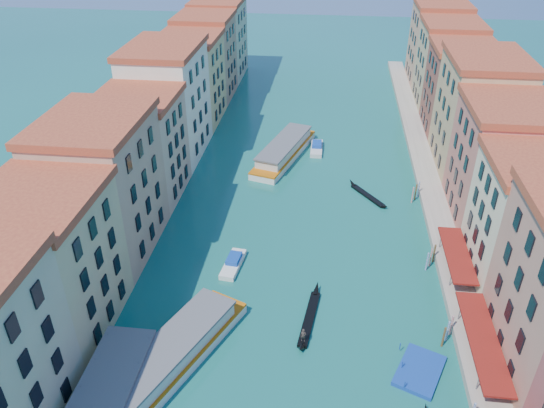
# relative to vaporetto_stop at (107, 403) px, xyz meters

# --- Properties ---
(left_bank_palazzos) EXTENTS (12.80, 128.40, 21.00)m
(left_bank_palazzos) POSITION_rel_vaporetto_stop_xyz_m (-10.00, 52.68, 8.27)
(left_bank_palazzos) COLOR tan
(left_bank_palazzos) RESTS_ON ground
(right_bank_palazzos) EXTENTS (12.80, 128.40, 21.00)m
(right_bank_palazzos) POSITION_rel_vaporetto_stop_xyz_m (46.00, 53.00, 8.31)
(right_bank_palazzos) COLOR #A34843
(right_bank_palazzos) RESTS_ON ground
(quay) EXTENTS (4.00, 140.00, 1.00)m
(quay) POSITION_rel_vaporetto_stop_xyz_m (38.00, 53.00, -0.94)
(quay) COLOR gray
(quay) RESTS_ON ground
(restaurant_awnings) EXTENTS (3.20, 44.55, 3.12)m
(restaurant_awnings) POSITION_rel_vaporetto_stop_xyz_m (38.19, 11.00, 1.55)
(restaurant_awnings) COLOR maroon
(restaurant_awnings) RESTS_ON ground
(vaporetto_stop) EXTENTS (5.40, 16.40, 3.65)m
(vaporetto_stop) POSITION_rel_vaporetto_stop_xyz_m (0.00, 0.00, 0.00)
(vaporetto_stop) COLOR #5C5C5E
(vaporetto_stop) RESTS_ON ground
(mooring_poles_right) EXTENTS (1.44, 54.24, 3.20)m
(mooring_poles_right) POSITION_rel_vaporetto_stop_xyz_m (35.10, 16.80, -0.14)
(mooring_poles_right) COLOR #4E381A
(mooring_poles_right) RESTS_ON ground
(mooring_poles_left) EXTENTS (0.24, 8.24, 3.20)m
(mooring_poles_left) POSITION_rel_vaporetto_stop_xyz_m (-2.50, 0.00, -0.14)
(mooring_poles_left) COLOR #4E381A
(mooring_poles_left) RESTS_ON ground
(vaporetto_near) EXTENTS (13.45, 22.41, 3.31)m
(vaporetto_near) POSITION_rel_vaporetto_stop_xyz_m (4.73, 6.73, 0.05)
(vaporetto_near) COLOR silver
(vaporetto_near) RESTS_ON ground
(vaporetto_far) EXTENTS (10.93, 22.66, 3.29)m
(vaporetto_far) POSITION_rel_vaporetto_stop_xyz_m (11.88, 59.41, 0.04)
(vaporetto_far) COLOR silver
(vaporetto_far) RESTS_ON ground
(gondola_fore) EXTENTS (2.48, 12.46, 2.48)m
(gondola_fore) POSITION_rel_vaporetto_stop_xyz_m (19.18, 15.46, -1.02)
(gondola_fore) COLOR black
(gondola_fore) RESTS_ON ground
(gondola_far) EXTENTS (6.91, 9.06, 1.51)m
(gondola_far) POSITION_rel_vaporetto_stop_xyz_m (27.24, 46.21, -1.13)
(gondola_far) COLOR black
(gondola_far) RESTS_ON ground
(motorboat_mid) EXTENTS (2.80, 6.72, 1.35)m
(motorboat_mid) POSITION_rel_vaporetto_stop_xyz_m (8.15, 24.85, -0.91)
(motorboat_mid) COLOR white
(motorboat_mid) RESTS_ON ground
(motorboat_far) EXTENTS (2.25, 7.10, 1.47)m
(motorboat_far) POSITION_rel_vaporetto_stop_xyz_m (17.96, 63.24, -0.87)
(motorboat_far) COLOR silver
(motorboat_far) RESTS_ON ground
(blue_dock) EXTENTS (6.45, 7.57, 0.53)m
(blue_dock) POSITION_rel_vaporetto_stop_xyz_m (31.50, 8.82, -1.17)
(blue_dock) COLOR #133B97
(blue_dock) RESTS_ON ground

